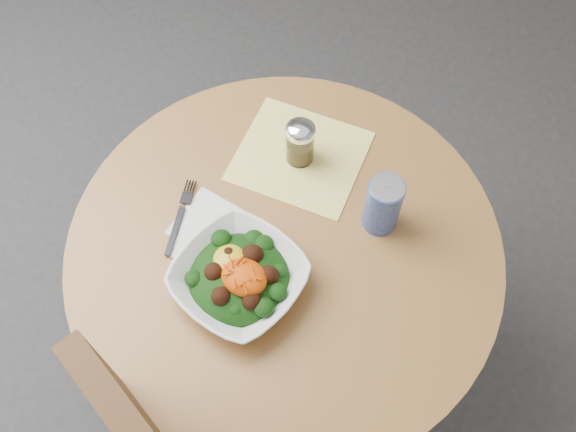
{
  "coord_description": "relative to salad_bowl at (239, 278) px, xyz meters",
  "views": [
    {
      "loc": [
        0.27,
        -0.52,
        1.93
      ],
      "look_at": [
        -0.01,
        0.03,
        0.81
      ],
      "focal_mm": 40.0,
      "sensor_mm": 36.0,
      "label": 1
    }
  ],
  "objects": [
    {
      "name": "fork",
      "position": [
        -0.19,
        0.08,
        -0.03
      ],
      "size": [
        0.06,
        0.18,
        0.0
      ],
      "color": "black",
      "rests_on": "table"
    },
    {
      "name": "spice_shaker",
      "position": [
        -0.03,
        0.33,
        0.02
      ],
      "size": [
        0.06,
        0.06,
        0.12
      ],
      "color": "silver",
      "rests_on": "table"
    },
    {
      "name": "ground",
      "position": [
        0.04,
        0.12,
        -0.78
      ],
      "size": [
        6.0,
        6.0,
        0.0
      ],
      "primitive_type": "plane",
      "color": "#302F32",
      "rests_on": "ground"
    },
    {
      "name": "paper_napkins",
      "position": [
        -0.11,
        0.08,
        -0.03
      ],
      "size": [
        0.17,
        0.18,
        0.0
      ],
      "color": "white",
      "rests_on": "table"
    },
    {
      "name": "table",
      "position": [
        0.04,
        0.12,
        -0.23
      ],
      "size": [
        0.9,
        0.9,
        0.75
      ],
      "color": "black",
      "rests_on": "ground"
    },
    {
      "name": "cloth_napkin",
      "position": [
        -0.03,
        0.33,
        -0.03
      ],
      "size": [
        0.29,
        0.26,
        0.0
      ],
      "primitive_type": "cube",
      "rotation": [
        0.0,
        0.0,
        0.07
      ],
      "color": "yellow",
      "rests_on": "table"
    },
    {
      "name": "beverage_can",
      "position": [
        0.19,
        0.26,
        0.04
      ],
      "size": [
        0.07,
        0.07,
        0.14
      ],
      "color": "navy",
      "rests_on": "table"
    },
    {
      "name": "salad_bowl",
      "position": [
        0.0,
        0.0,
        0.0
      ],
      "size": [
        0.29,
        0.29,
        0.09
      ],
      "color": "white",
      "rests_on": "table"
    }
  ]
}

